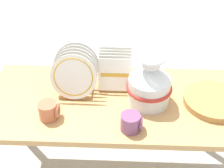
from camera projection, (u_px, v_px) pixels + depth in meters
display_table at (112, 111)px, 1.81m from camera, size 1.44×0.66×0.67m
ceramic_vase at (150, 84)px, 1.67m from camera, size 0.25×0.25×0.29m
dish_rack_round_plates at (75, 75)px, 1.73m from camera, size 0.25×0.21×0.27m
dish_rack_square_plates at (115, 73)px, 1.82m from camera, size 0.19×0.19×0.21m
wicker_charger_stack at (214, 101)px, 1.72m from camera, size 0.33×0.33×0.04m
mug_plum_glaze at (131, 122)px, 1.54m from camera, size 0.11×0.10×0.09m
mug_terracotta_glaze at (49, 111)px, 1.61m from camera, size 0.11×0.10×0.09m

